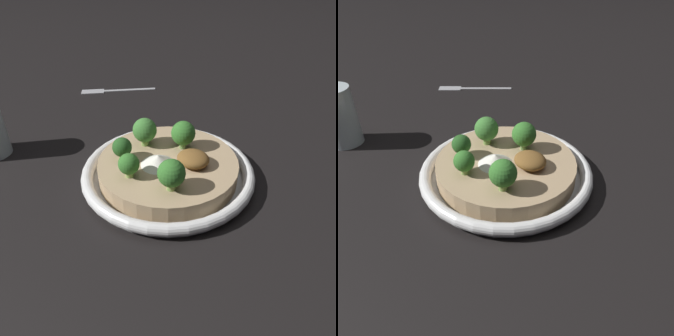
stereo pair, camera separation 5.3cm
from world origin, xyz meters
The scene contains 10 objects.
ground_plane centered at (0.00, 0.00, 0.00)m, with size 6.00×6.00×0.00m, color black.
risotto_bowl centered at (0.00, 0.00, 0.02)m, with size 0.28×0.28×0.04m.
cheese_sprinkle centered at (-0.01, -0.02, 0.05)m, with size 0.06×0.06×0.02m.
crispy_onion_garnish centered at (0.04, 0.01, 0.05)m, with size 0.05×0.05×0.02m.
broccoli_front_right centered at (0.04, -0.06, 0.06)m, with size 0.04×0.04×0.05m.
broccoli_back_left centered at (-0.06, 0.02, 0.06)m, with size 0.04×0.04×0.05m.
broccoli_back centered at (0.00, 0.05, 0.06)m, with size 0.04×0.04×0.05m.
broccoli_left centered at (-0.06, -0.04, 0.06)m, with size 0.03×0.03×0.04m.
broccoli_front_left centered at (-0.02, -0.07, 0.06)m, with size 0.03×0.03×0.04m.
fork_utensil centered at (-0.33, 0.22, 0.00)m, with size 0.15×0.14×0.00m.
Camera 1 is at (0.24, -0.36, 0.33)m, focal length 35.00 mm.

